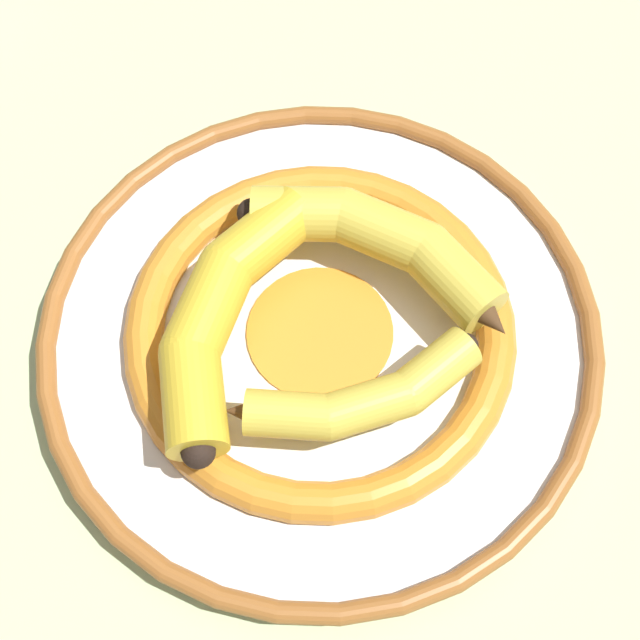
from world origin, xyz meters
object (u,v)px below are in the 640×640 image
Objects in this scene: decorative_bowl at (320,334)px; banana_a at (360,399)px; banana_c at (224,308)px; banana_b at (383,243)px.

decorative_bowl is 0.08m from banana_a.
banana_a is at bearing 119.60° from decorative_bowl.
banana_c is (0.06, 0.01, 0.04)m from decorative_bowl.
banana_b is at bearing -123.12° from decorative_bowl.
decorative_bowl is 0.07m from banana_c.
banana_c is at bearing 126.93° from banana_a.
banana_b is at bearing 62.84° from banana_a.
decorative_bowl is at bearing 108.82° from banana_c.
banana_a is 0.11m from banana_b.
banana_a is 0.80× the size of banana_b.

